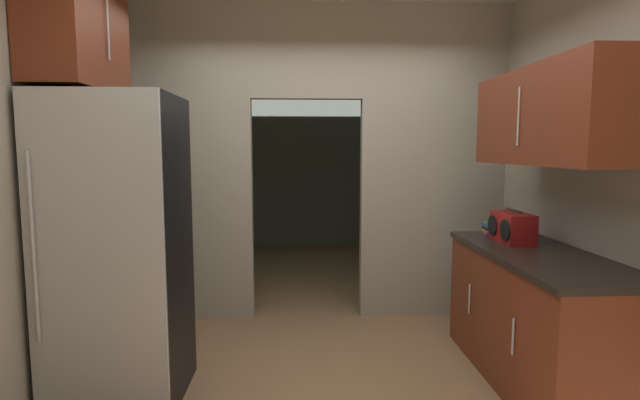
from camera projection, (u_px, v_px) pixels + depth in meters
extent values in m
plane|color=#93704C|center=(331.00, 399.00, 2.98)|extent=(20.00, 20.00, 0.00)
cube|color=#ADA899|center=(191.00, 164.00, 4.30)|extent=(1.09, 0.12, 2.84)
cube|color=#ADA899|center=(432.00, 164.00, 4.40)|extent=(1.33, 0.12, 2.84)
cube|color=#ADA899|center=(306.00, 51.00, 4.24)|extent=(1.00, 0.12, 0.84)
cube|color=gray|center=(310.00, 158.00, 7.59)|extent=(3.41, 0.10, 2.84)
cube|color=gray|center=(180.00, 160.00, 5.89)|extent=(0.10, 3.26, 2.84)
cube|color=gray|center=(444.00, 160.00, 6.05)|extent=(0.10, 3.26, 2.84)
cube|color=black|center=(120.00, 250.00, 2.93)|extent=(0.74, 0.68, 1.88)
cube|color=#B7BABC|center=(96.00, 264.00, 2.58)|extent=(0.74, 0.03, 1.88)
cylinder|color=#B7BABC|center=(33.00, 248.00, 2.52)|extent=(0.02, 0.02, 1.03)
cube|color=maroon|center=(536.00, 321.00, 3.15)|extent=(0.62, 1.61, 0.85)
cube|color=black|center=(540.00, 255.00, 3.10)|extent=(0.66, 1.61, 0.04)
cylinder|color=#B7BABC|center=(513.00, 337.00, 2.78)|extent=(0.01, 0.01, 0.22)
cylinder|color=#B7BABC|center=(469.00, 299.00, 3.48)|extent=(0.01, 0.01, 0.22)
cube|color=maroon|center=(547.00, 116.00, 3.01)|extent=(0.34, 1.45, 0.61)
cylinder|color=#B7BABC|center=(518.00, 116.00, 3.00)|extent=(0.01, 0.01, 0.37)
cube|color=maroon|center=(76.00, 14.00, 2.85)|extent=(0.34, 0.81, 0.91)
cylinder|color=#B7BABC|center=(107.00, 14.00, 2.86)|extent=(0.01, 0.01, 0.55)
cube|color=maroon|center=(513.00, 228.00, 3.42)|extent=(0.20, 0.36, 0.21)
cylinder|color=#262626|center=(514.00, 210.00, 3.41)|extent=(0.02, 0.25, 0.02)
cylinder|color=black|center=(505.00, 230.00, 3.31)|extent=(0.01, 0.15, 0.15)
cylinder|color=black|center=(493.00, 225.00, 3.53)|extent=(0.01, 0.15, 0.15)
cube|color=#8C3893|center=(492.00, 233.00, 3.74)|extent=(0.14, 0.15, 0.02)
cube|color=gold|center=(492.00, 230.00, 3.74)|extent=(0.13, 0.11, 0.02)
cube|color=black|center=(492.00, 228.00, 3.73)|extent=(0.13, 0.13, 0.02)
cube|color=#2D609E|center=(492.00, 225.00, 3.75)|extent=(0.12, 0.14, 0.02)
cube|color=#388C47|center=(491.00, 223.00, 3.74)|extent=(0.10, 0.13, 0.01)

